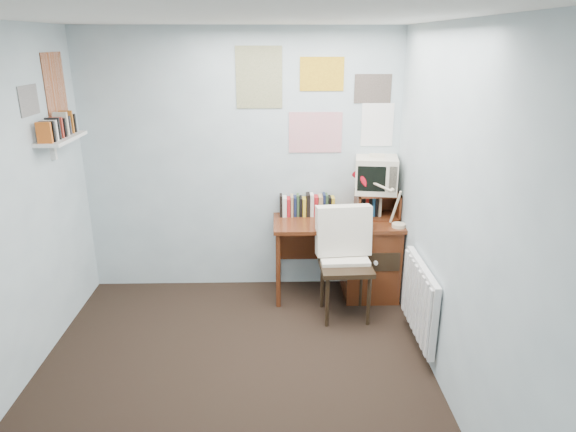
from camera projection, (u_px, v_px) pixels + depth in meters
name	position (u px, v px, depth m)	size (l,w,h in m)	color
ground	(232.00, 392.00, 3.65)	(3.50, 3.50, 0.00)	black
back_wall	(242.00, 164.00, 4.89)	(3.00, 0.02, 2.50)	silver
right_wall	(460.00, 226.00, 3.27)	(0.02, 3.50, 2.50)	silver
ceiling	(216.00, 16.00, 2.83)	(3.00, 3.50, 0.02)	white
desk	(364.00, 255.00, 4.94)	(1.20, 0.55, 0.76)	#572813
desk_chair	(346.00, 267.00, 4.51)	(0.49, 0.47, 0.96)	black
desk_lamp	(400.00, 204.00, 4.59)	(0.31, 0.27, 0.45)	red
tv_riser	(377.00, 205.00, 4.89)	(0.40, 0.30, 0.25)	#572813
crt_tv	(376.00, 173.00, 4.81)	(0.38, 0.35, 0.36)	beige
book_row	(311.00, 204.00, 4.95)	(0.60, 0.14, 0.22)	#572813
radiator	(420.00, 300.00, 4.06)	(0.09, 0.80, 0.60)	white
wall_shelf	(61.00, 139.00, 4.13)	(0.20, 0.62, 0.24)	white
posters_back	(316.00, 100.00, 4.71)	(1.20, 0.01, 0.90)	white
posters_left	(42.00, 90.00, 4.00)	(0.01, 0.70, 0.60)	white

